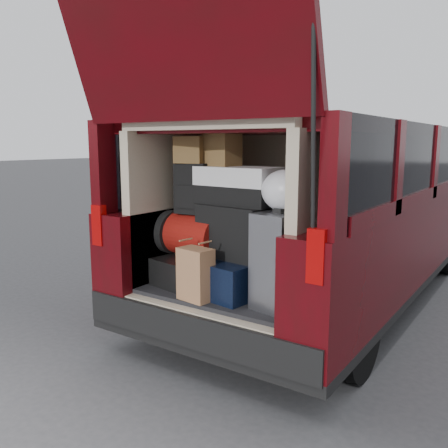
{
  "coord_description": "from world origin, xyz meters",
  "views": [
    {
      "loc": [
        1.84,
        -2.64,
        1.62
      ],
      "look_at": [
        -0.11,
        0.2,
        1.03
      ],
      "focal_mm": 38.0,
      "sensor_mm": 36.0,
      "label": 1
    }
  ],
  "objects_px": {
    "black_hardshell": "(191,270)",
    "black_soft_case": "(237,231)",
    "silver_roller": "(285,260)",
    "red_duffel": "(194,235)",
    "kraft_bag": "(196,274)",
    "twotone_duffel": "(238,186)",
    "backpack": "(194,188)",
    "navy_hardshell": "(235,275)"
  },
  "relations": [
    {
      "from": "navy_hardshell",
      "to": "silver_roller",
      "type": "bearing_deg",
      "value": -0.18
    },
    {
      "from": "navy_hardshell",
      "to": "kraft_bag",
      "type": "xyz_separation_m",
      "value": [
        -0.13,
        -0.3,
        0.06
      ]
    },
    {
      "from": "silver_roller",
      "to": "red_duffel",
      "type": "height_order",
      "value": "silver_roller"
    },
    {
      "from": "navy_hardshell",
      "to": "black_hardshell",
      "type": "bearing_deg",
      "value": -171.75
    },
    {
      "from": "black_hardshell",
      "to": "navy_hardshell",
      "type": "distance_m",
      "value": 0.41
    },
    {
      "from": "black_hardshell",
      "to": "twotone_duffel",
      "type": "relative_size",
      "value": 0.87
    },
    {
      "from": "silver_roller",
      "to": "kraft_bag",
      "type": "xyz_separation_m",
      "value": [
        -0.56,
        -0.23,
        -0.13
      ]
    },
    {
      "from": "kraft_bag",
      "to": "red_duffel",
      "type": "height_order",
      "value": "red_duffel"
    },
    {
      "from": "black_soft_case",
      "to": "twotone_duffel",
      "type": "height_order",
      "value": "twotone_duffel"
    },
    {
      "from": "kraft_bag",
      "to": "black_soft_case",
      "type": "distance_m",
      "value": 0.44
    },
    {
      "from": "black_hardshell",
      "to": "twotone_duffel",
      "type": "xyz_separation_m",
      "value": [
        0.38,
        0.08,
        0.66
      ]
    },
    {
      "from": "backpack",
      "to": "twotone_duffel",
      "type": "bearing_deg",
      "value": 1.57
    },
    {
      "from": "red_duffel",
      "to": "twotone_duffel",
      "type": "bearing_deg",
      "value": 13.82
    },
    {
      "from": "black_hardshell",
      "to": "kraft_bag",
      "type": "height_order",
      "value": "kraft_bag"
    },
    {
      "from": "navy_hardshell",
      "to": "red_duffel",
      "type": "distance_m",
      "value": 0.47
    },
    {
      "from": "black_hardshell",
      "to": "backpack",
      "type": "xyz_separation_m",
      "value": [
        0.01,
        0.03,
        0.63
      ]
    },
    {
      "from": "black_hardshell",
      "to": "kraft_bag",
      "type": "xyz_separation_m",
      "value": [
        0.28,
        -0.3,
        0.08
      ]
    },
    {
      "from": "navy_hardshell",
      "to": "silver_roller",
      "type": "xyz_separation_m",
      "value": [
        0.43,
        -0.06,
        0.19
      ]
    },
    {
      "from": "silver_roller",
      "to": "navy_hardshell",
      "type": "bearing_deg",
      "value": -178.54
    },
    {
      "from": "silver_roller",
      "to": "twotone_duffel",
      "type": "xyz_separation_m",
      "value": [
        -0.45,
        0.14,
        0.45
      ]
    },
    {
      "from": "black_hardshell",
      "to": "black_soft_case",
      "type": "distance_m",
      "value": 0.52
    },
    {
      "from": "black_hardshell",
      "to": "red_duffel",
      "type": "relative_size",
      "value": 1.02
    },
    {
      "from": "red_duffel",
      "to": "twotone_duffel",
      "type": "xyz_separation_m",
      "value": [
        0.37,
        0.05,
        0.39
      ]
    },
    {
      "from": "navy_hardshell",
      "to": "silver_roller",
      "type": "distance_m",
      "value": 0.47
    },
    {
      "from": "black_soft_case",
      "to": "backpack",
      "type": "bearing_deg",
      "value": -172.46
    },
    {
      "from": "silver_roller",
      "to": "red_duffel",
      "type": "xyz_separation_m",
      "value": [
        -0.82,
        0.1,
        0.06
      ]
    },
    {
      "from": "red_duffel",
      "to": "backpack",
      "type": "distance_m",
      "value": 0.36
    },
    {
      "from": "navy_hardshell",
      "to": "twotone_duffel",
      "type": "distance_m",
      "value": 0.65
    },
    {
      "from": "silver_roller",
      "to": "black_soft_case",
      "type": "bearing_deg",
      "value": 176.88
    },
    {
      "from": "black_soft_case",
      "to": "backpack",
      "type": "xyz_separation_m",
      "value": [
        -0.38,
        -0.01,
        0.29
      ]
    },
    {
      "from": "kraft_bag",
      "to": "black_soft_case",
      "type": "bearing_deg",
      "value": 78.63
    },
    {
      "from": "silver_roller",
      "to": "kraft_bag",
      "type": "relative_size",
      "value": 1.73
    },
    {
      "from": "navy_hardshell",
      "to": "twotone_duffel",
      "type": "height_order",
      "value": "twotone_duffel"
    },
    {
      "from": "kraft_bag",
      "to": "twotone_duffel",
      "type": "bearing_deg",
      "value": 82.49
    },
    {
      "from": "red_duffel",
      "to": "backpack",
      "type": "relative_size",
      "value": 1.34
    },
    {
      "from": "silver_roller",
      "to": "red_duffel",
      "type": "distance_m",
      "value": 0.83
    },
    {
      "from": "kraft_bag",
      "to": "twotone_duffel",
      "type": "height_order",
      "value": "twotone_duffel"
    },
    {
      "from": "silver_roller",
      "to": "black_hardshell",
      "type": "bearing_deg",
      "value": -174.47
    },
    {
      "from": "silver_roller",
      "to": "black_soft_case",
      "type": "distance_m",
      "value": 0.47
    },
    {
      "from": "twotone_duffel",
      "to": "kraft_bag",
      "type": "bearing_deg",
      "value": -101.73
    },
    {
      "from": "navy_hardshell",
      "to": "silver_roller",
      "type": "height_order",
      "value": "silver_roller"
    },
    {
      "from": "kraft_bag",
      "to": "red_duffel",
      "type": "distance_m",
      "value": 0.47
    }
  ]
}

